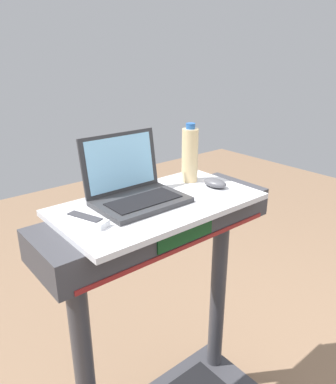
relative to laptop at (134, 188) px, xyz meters
name	(u,v)px	position (x,y,z in m)	size (l,w,h in m)	color
desk_board	(159,204)	(0.06, -0.06, -0.06)	(0.72, 0.40, 0.02)	silver
laptop	(134,188)	(0.00, 0.00, 0.00)	(0.31, 0.25, 0.23)	#2D2D30
computer_mouse	(215,183)	(0.32, -0.08, -0.03)	(0.06, 0.10, 0.03)	#4C4C51
water_bottle	(190,155)	(0.30, 0.04, 0.06)	(0.07, 0.07, 0.23)	beige
tv_remote	(85,220)	(-0.22, -0.05, -0.04)	(0.10, 0.17, 0.02)	silver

